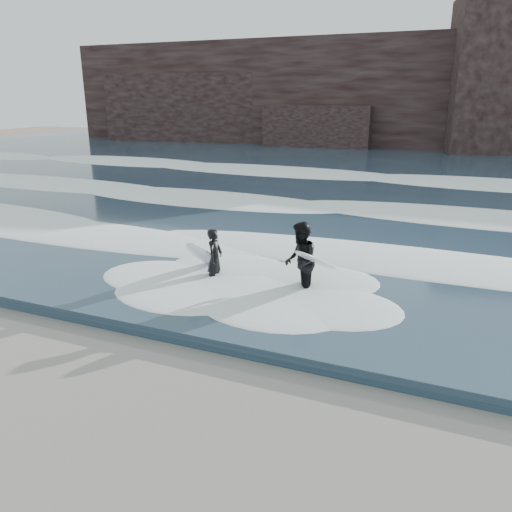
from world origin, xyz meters
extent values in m
plane|color=#8A6B5B|center=(0.00, 0.00, 0.00)|extent=(120.00, 120.00, 0.00)
cube|color=#243A4C|center=(0.00, 29.00, 0.15)|extent=(90.00, 52.00, 0.30)
cube|color=black|center=(0.00, 46.00, 5.00)|extent=(70.00, 9.00, 10.00)
ellipsoid|color=white|center=(0.00, 9.00, 0.40)|extent=(60.00, 3.20, 0.20)
ellipsoid|color=white|center=(0.00, 16.00, 0.42)|extent=(60.00, 4.00, 0.24)
ellipsoid|color=white|center=(0.00, 25.00, 0.45)|extent=(60.00, 4.80, 0.30)
imported|color=black|center=(-0.73, 6.31, 0.80)|extent=(0.41, 0.60, 1.59)
ellipsoid|color=silver|center=(-1.13, 6.36, 0.83)|extent=(0.88, 1.96, 1.28)
imported|color=black|center=(1.64, 6.34, 1.00)|extent=(1.03, 1.16, 1.99)
ellipsoid|color=silver|center=(2.06, 6.34, 1.07)|extent=(1.03, 2.06, 1.09)
camera|label=1|loc=(5.15, -4.88, 4.93)|focal=35.00mm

